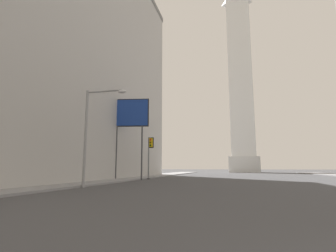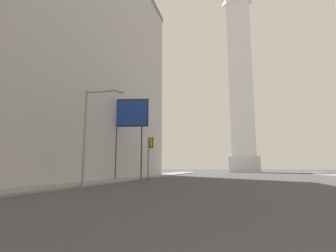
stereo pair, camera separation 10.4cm
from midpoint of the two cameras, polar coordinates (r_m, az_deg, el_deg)
sidewalk_left at (r=32.82m, az=-9.92°, el=-11.24°), size 5.00×93.22×0.15m
building_left at (r=38.47m, az=-25.21°, el=14.15°), size 19.61×42.70×31.99m
obelisk at (r=84.36m, az=15.35°, el=10.53°), size 8.47×8.47×60.58m
traffic_light_mid_left at (r=32.92m, az=-4.08°, el=-5.48°), size 0.79×0.52×5.21m
street_lamp at (r=20.17m, az=-16.16°, el=0.20°), size 3.26×0.36×7.21m
billboard_sign at (r=31.61m, az=-8.40°, el=2.25°), size 4.50×1.05×9.59m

